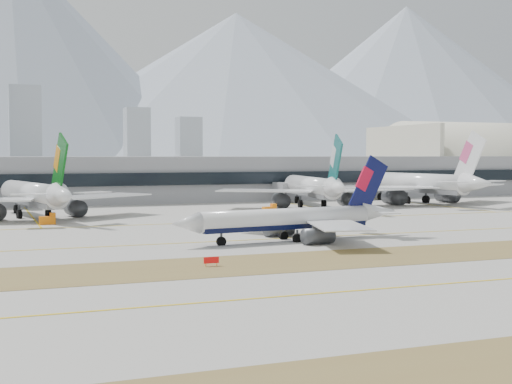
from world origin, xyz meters
name	(u,v)px	position (x,y,z in m)	size (l,w,h in m)	color
ground	(298,235)	(0.00, 0.00, 0.00)	(3000.00, 3000.00, 0.00)	gray
apron_markings	(477,279)	(0.00, -53.95, 0.02)	(360.00, 122.22, 0.06)	olive
taxiing_airliner	(294,220)	(-4.78, -8.57, 3.79)	(46.80, 40.41, 15.73)	white
widebody_eva	(35,196)	(-45.58, 56.30, 5.53)	(57.17, 56.78, 20.80)	white
widebody_cathay	(313,188)	(33.96, 64.00, 5.69)	(59.30, 58.66, 21.41)	white
widebody_china_air	(419,184)	(72.99, 67.23, 6.10)	(64.05, 63.03, 22.96)	white
terminal	(160,178)	(0.00, 114.84, 7.50)	(280.00, 43.10, 15.00)	gray
hangar	(486,189)	(154.56, 135.00, 0.14)	(91.00, 60.00, 60.00)	beige
hold_sign_left	(211,260)	(-27.94, -32.00, 0.88)	(2.20, 0.15, 1.35)	red
gse_c	(270,210)	(13.75, 48.40, 1.05)	(3.55, 2.00, 2.60)	orange
gse_b	(48,220)	(-43.98, 38.77, 1.05)	(3.55, 2.00, 2.60)	orange
mountain_ridge	(27,73)	(33.00, 1404.14, 181.85)	(2830.00, 1120.00, 470.00)	#9EA8B7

